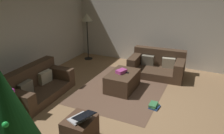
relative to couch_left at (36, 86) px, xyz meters
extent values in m
plane|color=#93704C|center=(0.28, -2.25, -0.27)|extent=(6.40, 6.40, 0.00)
cube|color=beige|center=(0.28, 0.89, 1.03)|extent=(6.40, 0.12, 2.60)
cube|color=beige|center=(3.42, -2.25, 1.03)|extent=(0.12, 6.40, 2.60)
cube|color=#473323|center=(0.01, -0.10, -0.17)|extent=(1.73, 0.93, 0.20)
cube|color=#473323|center=(-0.01, 0.20, 0.19)|extent=(1.69, 0.32, 0.52)
cube|color=#473323|center=(0.73, -0.07, 0.07)|extent=(0.28, 0.86, 0.28)
cube|color=#473323|center=(-0.72, -0.14, 0.07)|extent=(0.28, 0.86, 0.28)
cube|color=#BCB299|center=(0.34, 0.02, 0.08)|extent=(0.37, 0.16, 0.31)
cube|color=#716B5B|center=(-0.34, -0.02, 0.08)|extent=(0.37, 0.14, 0.30)
cube|color=#473323|center=(2.43, -2.24, -0.16)|extent=(1.04, 1.57, 0.22)
cube|color=#473323|center=(2.79, -2.22, 0.19)|extent=(0.32, 1.53, 0.50)
cube|color=#473323|center=(2.47, -2.88, 0.10)|extent=(0.97, 0.29, 0.32)
cube|color=#473323|center=(2.40, -1.60, 0.10)|extent=(0.97, 0.29, 0.32)
cube|color=#BCB299|center=(2.61, -2.53, 0.09)|extent=(0.19, 0.38, 0.30)
cube|color=#716B5B|center=(2.58, -1.93, 0.09)|extent=(0.16, 0.36, 0.31)
cube|color=#473323|center=(1.21, -1.69, -0.05)|extent=(0.95, 0.64, 0.44)
cube|color=#B23F8C|center=(1.21, -1.65, 0.21)|extent=(0.30, 0.25, 0.08)
cube|color=black|center=(1.26, -1.75, 0.18)|extent=(0.06, 0.16, 0.02)
cone|color=#144F1E|center=(-1.71, -1.15, 0.66)|extent=(0.93, 0.93, 1.38)
sphere|color=#2699E5|center=(-1.61, -0.97, 0.65)|extent=(0.07, 0.07, 0.07)
sphere|color=green|center=(-1.41, -1.08, 0.27)|extent=(0.06, 0.06, 0.06)
sphere|color=#CC33BF|center=(-1.56, -1.17, 0.86)|extent=(0.08, 0.08, 0.08)
sphere|color=green|center=(-1.88, -1.35, 0.57)|extent=(0.09, 0.09, 0.09)
sphere|color=yellow|center=(-1.57, -1.32, 0.61)|extent=(0.05, 0.05, 0.05)
cube|color=#4C3323|center=(-0.95, -1.84, -0.02)|extent=(0.52, 0.44, 0.50)
cube|color=silver|center=(-0.95, -1.84, 0.24)|extent=(0.39, 0.32, 0.02)
cube|color=black|center=(-1.00, -1.97, 0.35)|extent=(0.39, 0.32, 0.06)
cube|color=#2D5193|center=(0.68, -2.67, -0.26)|extent=(0.26, 0.22, 0.03)
cube|color=#387A47|center=(0.69, -2.66, -0.23)|extent=(0.27, 0.19, 0.02)
cube|color=#387A47|center=(0.69, -2.64, -0.20)|extent=(0.25, 0.16, 0.04)
cylinder|color=black|center=(2.84, 0.30, -0.26)|extent=(0.28, 0.28, 0.02)
cylinder|color=black|center=(2.84, 0.30, 0.40)|extent=(0.04, 0.04, 1.34)
cone|color=beige|center=(2.84, 0.30, 1.19)|extent=(0.36, 0.36, 0.24)
cube|color=brown|center=(1.21, -1.69, -0.27)|extent=(2.60, 2.00, 0.01)
camera|label=1|loc=(-3.38, -3.57, 2.27)|focal=34.79mm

